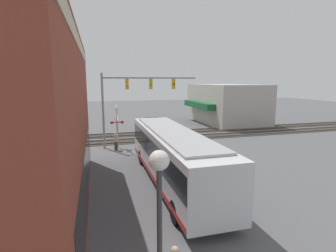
{
  "coord_description": "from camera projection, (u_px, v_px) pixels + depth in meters",
  "views": [
    {
      "loc": [
        -19.35,
        6.97,
        5.86
      ],
      "look_at": [
        2.76,
        0.81,
        1.92
      ],
      "focal_mm": 28.0,
      "sensor_mm": 36.0,
      "label": 1
    }
  ],
  "objects": [
    {
      "name": "ground_plane",
      "position": [
        187.0,
        154.0,
        21.2
      ],
      "size": [
        120.0,
        120.0,
        0.0
      ],
      "primitive_type": "plane",
      "color": "#565659"
    },
    {
      "name": "shop_building",
      "position": [
        226.0,
        103.0,
        37.59
      ],
      "size": [
        12.35,
        8.47,
        5.39
      ],
      "color": "#B2ADA3",
      "rests_on": "ground"
    },
    {
      "name": "city_bus",
      "position": [
        173.0,
        154.0,
        15.06
      ],
      "size": [
        12.25,
        2.59,
        3.11
      ],
      "color": "silver",
      "rests_on": "ground"
    },
    {
      "name": "traffic_signal_gantry",
      "position": [
        134.0,
        92.0,
        22.98
      ],
      "size": [
        0.42,
        8.53,
        6.55
      ],
      "color": "gray",
      "rests_on": "ground"
    },
    {
      "name": "crossing_signal",
      "position": [
        117.0,
        122.0,
        22.92
      ],
      "size": [
        1.41,
        1.18,
        3.81
      ],
      "color": "gray",
      "rests_on": "ground"
    },
    {
      "name": "streetlamp",
      "position": [
        160.0,
        229.0,
        5.71
      ],
      "size": [
        0.44,
        0.44,
        4.45
      ],
      "color": "#38383A",
      "rests_on": "ground"
    },
    {
      "name": "rail_track_near",
      "position": [
        167.0,
        139.0,
        26.89
      ],
      "size": [
        2.6,
        60.0,
        0.15
      ],
      "color": "#332D28",
      "rests_on": "ground"
    },
    {
      "name": "rail_track_far",
      "position": [
        160.0,
        133.0,
        29.93
      ],
      "size": [
        2.6,
        60.0,
        0.15
      ],
      "color": "#332D28",
      "rests_on": "ground"
    },
    {
      "name": "parked_car_black",
      "position": [
        154.0,
        124.0,
        31.89
      ],
      "size": [
        4.89,
        1.82,
        1.41
      ],
      "color": "black",
      "rests_on": "ground"
    },
    {
      "name": "pedestrian_at_crossing",
      "position": [
        116.0,
        141.0,
        22.33
      ],
      "size": [
        0.34,
        0.34,
        1.62
      ],
      "color": "#473828",
      "rests_on": "ground"
    }
  ]
}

